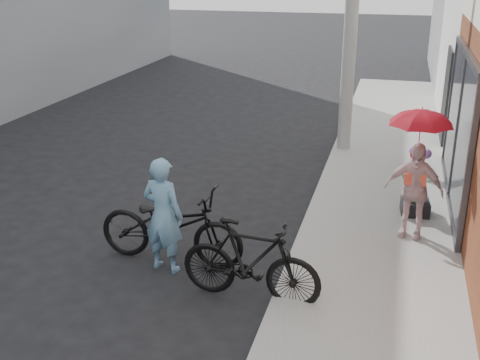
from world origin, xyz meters
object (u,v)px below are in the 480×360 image
at_px(planter, 415,207).
at_px(bike_left, 171,226).
at_px(bike_right, 250,262).
at_px(officer, 163,215).
at_px(kimono_woman, 414,190).

bearing_deg(planter, bike_left, -144.83).
distance_m(bike_right, planter, 3.62).
xyz_separation_m(bike_left, bike_right, (1.30, -0.70, -0.01)).
xyz_separation_m(officer, kimono_woman, (3.21, 1.70, 0.04)).
distance_m(bike_left, bike_right, 1.48).
bearing_deg(kimono_woman, officer, -140.66).
xyz_separation_m(bike_left, kimono_woman, (3.20, 1.47, 0.29)).
bearing_deg(officer, bike_left, -81.35).
height_order(bike_left, bike_right, bike_left).
relative_size(bike_right, kimono_woman, 1.24).
distance_m(kimono_woman, planter, 1.04).
distance_m(officer, bike_left, 0.34).
bearing_deg(kimono_woman, bike_left, -143.88).
bearing_deg(bike_right, officer, 75.08).
bearing_deg(kimono_woman, bike_right, -119.72).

